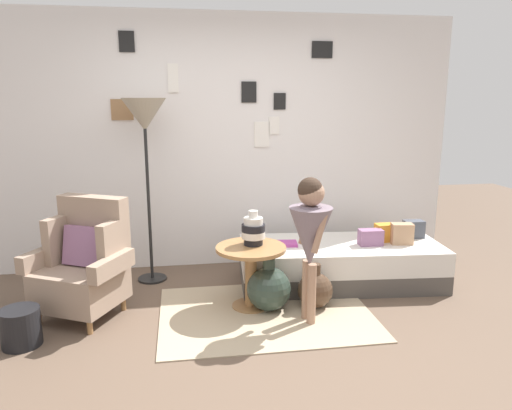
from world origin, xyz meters
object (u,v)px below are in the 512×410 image
object	(u,v)px
demijohn_near	(269,288)
armchair	(84,264)
book_on_daybed	(285,244)
demijohn_far	(315,290)
person_child	(310,231)
vase_striped	(253,230)
magazine_basket	(21,327)
daybed	(340,263)
floor_lamp	(145,122)
side_table	(251,264)

from	to	relation	value
demijohn_near	armchair	bearing A→B (deg)	173.80
book_on_daybed	demijohn_far	size ratio (longest dim) A/B	0.57
armchair	person_child	world-z (taller)	person_child
demijohn_near	demijohn_far	distance (m)	0.40
vase_striped	armchair	bearing A→B (deg)	178.56
armchair	magazine_basket	xyz separation A→B (m)	(-0.38, -0.47, -0.30)
armchair	daybed	world-z (taller)	armchair
book_on_daybed	armchair	bearing A→B (deg)	-168.43
floor_lamp	armchair	bearing A→B (deg)	-124.79
person_child	magazine_basket	bearing A→B (deg)	-178.76
vase_striped	person_child	distance (m)	0.56
magazine_basket	book_on_daybed	bearing A→B (deg)	21.32
side_table	person_child	distance (m)	0.65
floor_lamp	magazine_basket	size ratio (longest dim) A/B	6.29
daybed	magazine_basket	bearing A→B (deg)	-163.23
demijohn_near	magazine_basket	world-z (taller)	demijohn_near
book_on_daybed	demijohn_near	world-z (taller)	demijohn_near
side_table	demijohn_far	world-z (taller)	side_table
armchair	demijohn_far	size ratio (longest dim) A/B	2.49
vase_striped	book_on_daybed	bearing A→B (deg)	47.17
side_table	demijohn_far	size ratio (longest dim) A/B	1.53
person_child	demijohn_near	distance (m)	0.68
book_on_daybed	demijohn_far	xyz separation A→B (m)	(0.15, -0.53, -0.26)
daybed	demijohn_near	world-z (taller)	demijohn_near
person_child	demijohn_far	distance (m)	0.67
floor_lamp	book_on_daybed	world-z (taller)	floor_lamp
armchair	demijohn_near	size ratio (longest dim) A/B	2.11
side_table	demijohn_far	distance (m)	0.60
floor_lamp	demijohn_far	size ratio (longest dim) A/B	4.53
side_table	magazine_basket	size ratio (longest dim) A/B	2.12
floor_lamp	book_on_daybed	xyz separation A→B (m)	(1.27, -0.34, -1.13)
daybed	magazine_basket	world-z (taller)	daybed
person_child	side_table	bearing A→B (deg)	140.56
daybed	vase_striped	xyz separation A→B (m)	(-0.90, -0.37, 0.47)
person_child	magazine_basket	world-z (taller)	person_child
armchair	magazine_basket	bearing A→B (deg)	-128.63
daybed	magazine_basket	size ratio (longest dim) A/B	6.98
person_child	book_on_daybed	distance (m)	0.86
daybed	side_table	size ratio (longest dim) A/B	3.29
armchair	demijohn_near	world-z (taller)	armchair
vase_striped	daybed	bearing A→B (deg)	22.11
floor_lamp	person_child	size ratio (longest dim) A/B	1.50
floor_lamp	person_child	bearing A→B (deg)	-41.27
book_on_daybed	demijohn_far	bearing A→B (deg)	-74.37
armchair	floor_lamp	world-z (taller)	floor_lamp
person_child	demijohn_near	bearing A→B (deg)	136.19
demijohn_far	book_on_daybed	bearing A→B (deg)	105.63
side_table	magazine_basket	bearing A→B (deg)	-167.45
daybed	demijohn_near	distance (m)	0.93
vase_striped	demijohn_near	distance (m)	0.51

